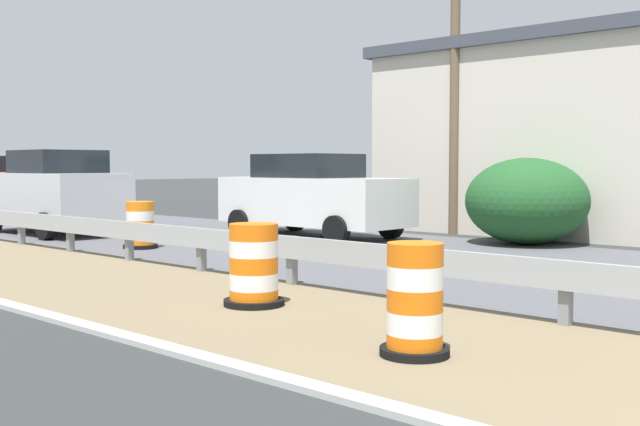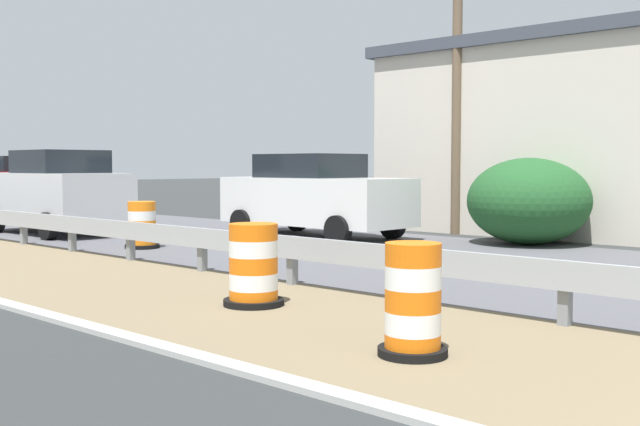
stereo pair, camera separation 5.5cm
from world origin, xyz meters
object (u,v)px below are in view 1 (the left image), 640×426
(traffic_barrel_far, at_px, (140,227))
(utility_pole_near, at_px, (455,82))
(traffic_barrel_close, at_px, (254,269))
(traffic_barrel_nearest, at_px, (415,305))
(car_distant_b, at_px, (56,192))
(car_trailing_near_lane, at_px, (313,195))
(car_distant_a, at_px, (10,184))

(traffic_barrel_far, xyz_separation_m, utility_pole_near, (7.20, -2.90, 3.32))
(traffic_barrel_close, height_order, utility_pole_near, utility_pole_near)
(traffic_barrel_nearest, bearing_deg, utility_pole_near, 31.57)
(traffic_barrel_nearest, bearing_deg, car_distant_b, 73.96)
(traffic_barrel_far, xyz_separation_m, car_trailing_near_lane, (4.24, -0.88, 0.56))
(car_trailing_near_lane, distance_m, car_distant_a, 15.30)
(traffic_barrel_nearest, bearing_deg, traffic_barrel_close, 76.52)
(traffic_barrel_close, bearing_deg, utility_pole_near, 20.09)
(car_distant_b, relative_size, utility_pole_near, 0.60)
(car_trailing_near_lane, bearing_deg, car_distant_a, -179.09)
(traffic_barrel_nearest, distance_m, traffic_barrel_far, 10.08)
(car_distant_b, height_order, utility_pole_near, utility_pole_near)
(traffic_barrel_far, bearing_deg, traffic_barrel_nearest, -110.20)
(traffic_barrel_nearest, xyz_separation_m, traffic_barrel_close, (0.70, 2.91, -0.01))
(traffic_barrel_far, distance_m, car_distant_a, 14.98)
(traffic_barrel_far, bearing_deg, car_distant_b, 83.39)
(traffic_barrel_nearest, xyz_separation_m, car_trailing_near_lane, (7.72, 8.58, 0.53))
(traffic_barrel_nearest, distance_m, traffic_barrel_close, 3.00)
(car_distant_a, distance_m, car_distant_b, 10.59)
(car_trailing_near_lane, height_order, car_distant_b, car_distant_b)
(car_distant_b, bearing_deg, traffic_barrel_far, 174.45)
(car_distant_a, xyz_separation_m, utility_pole_near, (3.17, -17.31, 2.73))
(car_trailing_near_lane, xyz_separation_m, utility_pole_near, (2.96, -2.02, 2.76))
(traffic_barrel_nearest, height_order, traffic_barrel_far, traffic_barrel_nearest)
(traffic_barrel_close, bearing_deg, traffic_barrel_far, 66.97)
(utility_pole_near, bearing_deg, traffic_barrel_close, -159.91)
(traffic_barrel_close, relative_size, car_trailing_near_lane, 0.21)
(traffic_barrel_close, xyz_separation_m, car_distant_a, (6.82, 20.96, 0.57))
(traffic_barrel_far, distance_m, utility_pole_near, 8.44)
(traffic_barrel_close, bearing_deg, car_distant_b, 73.29)
(traffic_barrel_close, relative_size, car_distant_b, 0.23)
(car_distant_a, bearing_deg, car_distant_b, -21.45)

